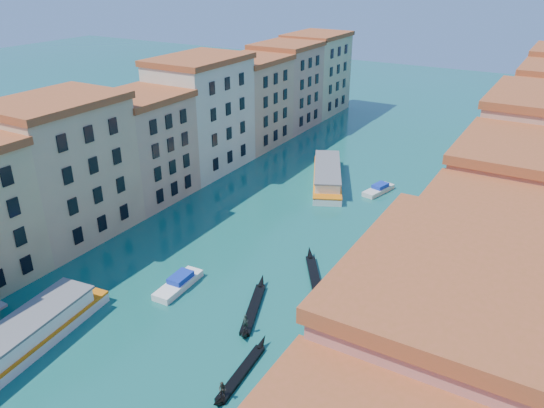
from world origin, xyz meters
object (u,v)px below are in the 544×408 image
Objects in this scene: vaporetto_near at (21,339)px; vaporetto_far at (327,175)px; gondola_fore at (253,307)px; gondola_right at (240,373)px.

vaporetto_near is 1.03× the size of vaporetto_far.
vaporetto_near is at bearing -153.96° from gondola_fore.
vaporetto_near is at bearing -163.77° from gondola_right.
vaporetto_near is 24.40m from gondola_fore.
vaporetto_near reaches higher than vaporetto_far.
gondola_right is (21.27, 8.16, -1.00)m from vaporetto_near.
gondola_right is at bearing 14.08° from vaporetto_near.
gondola_fore is at bearing -102.21° from vaporetto_far.
gondola_right is (13.67, -49.02, -0.99)m from vaporetto_far.
gondola_right is at bearing -85.22° from gondola_fore.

